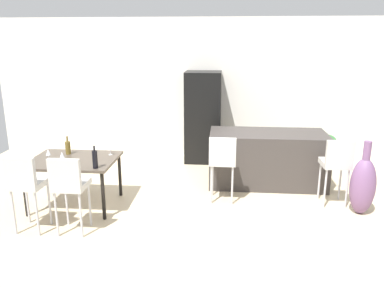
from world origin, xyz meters
name	(u,v)px	position (x,y,z in m)	size (l,w,h in m)	color
ground_plane	(226,205)	(0.00, 0.00, 0.00)	(10.00, 10.00, 0.00)	#C6B28E
back_wall	(228,89)	(0.00, 2.69, 1.45)	(10.00, 0.12, 2.90)	silver
kitchen_island	(267,158)	(0.69, 0.99, 0.46)	(1.97, 0.90, 0.92)	#383330
bar_chair_left	(223,159)	(-0.07, 0.16, 0.70)	(0.41, 0.41, 1.05)	beige
bar_chair_middle	(337,162)	(1.62, 0.16, 0.70)	(0.41, 0.41, 1.05)	beige
dining_table	(74,163)	(-2.28, -0.18, 0.67)	(1.25, 0.97, 0.74)	#4C4238
dining_chair_near	(26,182)	(-2.56, -1.03, 0.70)	(0.42, 0.42, 1.05)	beige
dining_chair_far	(69,183)	(-2.00, -1.03, 0.70)	(0.40, 0.40, 1.05)	beige
wine_bottle_end	(68,147)	(-2.45, 0.05, 0.85)	(0.08, 0.08, 0.28)	brown
wine_bottle_inner	(95,159)	(-1.81, -0.56, 0.87)	(0.07, 0.07, 0.32)	black
wine_glass_left	(62,155)	(-2.34, -0.40, 0.86)	(0.07, 0.07, 0.17)	silver
wine_glass_middle	(110,147)	(-1.79, 0.08, 0.86)	(0.07, 0.07, 0.17)	silver
wine_glass_right	(48,152)	(-2.60, -0.29, 0.86)	(0.07, 0.07, 0.17)	silver
refrigerator	(203,117)	(-0.49, 2.25, 0.92)	(0.72, 0.68, 1.84)	black
floor_vase	(363,185)	(1.94, -0.10, 0.43)	(0.35, 0.35, 1.09)	#704C75
potted_plant	(327,147)	(2.04, 2.24, 0.35)	(0.40, 0.40, 0.60)	#38383D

